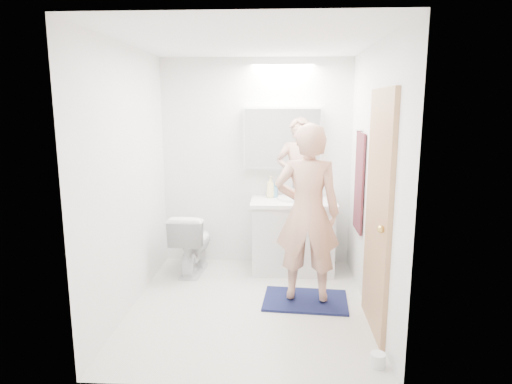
# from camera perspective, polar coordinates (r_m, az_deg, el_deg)

# --- Properties ---
(floor) EXTENTS (2.50, 2.50, 0.00)m
(floor) POSITION_cam_1_polar(r_m,az_deg,el_deg) (4.34, -0.86, -14.38)
(floor) COLOR silver
(floor) RESTS_ON ground
(ceiling) EXTENTS (2.50, 2.50, 0.00)m
(ceiling) POSITION_cam_1_polar(r_m,az_deg,el_deg) (3.96, -0.97, 18.84)
(ceiling) COLOR white
(ceiling) RESTS_ON floor
(wall_back) EXTENTS (2.50, 0.00, 2.50)m
(wall_back) POSITION_cam_1_polar(r_m,az_deg,el_deg) (5.21, 0.03, 3.73)
(wall_back) COLOR white
(wall_back) RESTS_ON floor
(wall_front) EXTENTS (2.50, 0.00, 2.50)m
(wall_front) POSITION_cam_1_polar(r_m,az_deg,el_deg) (2.76, -2.70, -2.89)
(wall_front) COLOR white
(wall_front) RESTS_ON floor
(wall_left) EXTENTS (0.00, 2.50, 2.50)m
(wall_left) POSITION_cam_1_polar(r_m,az_deg,el_deg) (4.20, -16.07, 1.52)
(wall_left) COLOR white
(wall_left) RESTS_ON floor
(wall_right) EXTENTS (0.00, 2.50, 2.50)m
(wall_right) POSITION_cam_1_polar(r_m,az_deg,el_deg) (4.05, 14.80, 1.26)
(wall_right) COLOR white
(wall_right) RESTS_ON floor
(vanity_cabinet) EXTENTS (0.90, 0.55, 0.78)m
(vanity_cabinet) POSITION_cam_1_polar(r_m,az_deg,el_deg) (5.10, 4.75, -5.80)
(vanity_cabinet) COLOR silver
(vanity_cabinet) RESTS_ON floor
(countertop) EXTENTS (0.95, 0.58, 0.04)m
(countertop) POSITION_cam_1_polar(r_m,az_deg,el_deg) (4.99, 4.82, -1.29)
(countertop) COLOR white
(countertop) RESTS_ON vanity_cabinet
(sink_basin) EXTENTS (0.36, 0.36, 0.03)m
(sink_basin) POSITION_cam_1_polar(r_m,az_deg,el_deg) (5.02, 4.82, -0.83)
(sink_basin) COLOR white
(sink_basin) RESTS_ON countertop
(faucet) EXTENTS (0.02, 0.02, 0.16)m
(faucet) POSITION_cam_1_polar(r_m,az_deg,el_deg) (5.19, 4.77, 0.30)
(faucet) COLOR #B7B7BB
(faucet) RESTS_ON countertop
(medicine_cabinet) EXTENTS (0.88, 0.14, 0.70)m
(medicine_cabinet) POSITION_cam_1_polar(r_m,az_deg,el_deg) (5.10, 3.38, 6.94)
(medicine_cabinet) COLOR white
(medicine_cabinet) RESTS_ON wall_back
(mirror_panel) EXTENTS (0.84, 0.01, 0.66)m
(mirror_panel) POSITION_cam_1_polar(r_m,az_deg,el_deg) (5.02, 3.39, 6.87)
(mirror_panel) COLOR silver
(mirror_panel) RESTS_ON medicine_cabinet
(toilet) EXTENTS (0.44, 0.71, 0.69)m
(toilet) POSITION_cam_1_polar(r_m,az_deg,el_deg) (5.09, -8.19, -6.41)
(toilet) COLOR white
(toilet) RESTS_ON floor
(bath_rug) EXTENTS (0.84, 0.61, 0.02)m
(bath_rug) POSITION_cam_1_polar(r_m,az_deg,el_deg) (4.44, 6.36, -13.67)
(bath_rug) COLOR #13143C
(bath_rug) RESTS_ON floor
(person) EXTENTS (0.64, 0.44, 1.67)m
(person) POSITION_cam_1_polar(r_m,az_deg,el_deg) (4.15, 6.61, -2.71)
(person) COLOR tan
(person) RESTS_ON bath_rug
(door) EXTENTS (0.04, 0.80, 2.00)m
(door) POSITION_cam_1_polar(r_m,az_deg,el_deg) (3.75, 15.42, -2.66)
(door) COLOR tan
(door) RESTS_ON wall_right
(door_knob) EXTENTS (0.06, 0.06, 0.06)m
(door_knob) POSITION_cam_1_polar(r_m,az_deg,el_deg) (3.47, 15.77, -4.63)
(door_knob) COLOR gold
(door_knob) RESTS_ON door
(towel) EXTENTS (0.02, 0.42, 1.00)m
(towel) POSITION_cam_1_polar(r_m,az_deg,el_deg) (4.60, 13.11, 1.20)
(towel) COLOR #101C34
(towel) RESTS_ON wall_right
(towel_hook) EXTENTS (0.07, 0.02, 0.02)m
(towel_hook) POSITION_cam_1_polar(r_m,az_deg,el_deg) (4.54, 13.23, 7.68)
(towel_hook) COLOR silver
(towel_hook) RESTS_ON wall_right
(soap_bottle_a) EXTENTS (0.13, 0.13, 0.25)m
(soap_bottle_a) POSITION_cam_1_polar(r_m,az_deg,el_deg) (5.11, 1.87, 0.68)
(soap_bottle_a) COLOR beige
(soap_bottle_a) RESTS_ON countertop
(soap_bottle_b) EXTENTS (0.09, 0.10, 0.18)m
(soap_bottle_b) POSITION_cam_1_polar(r_m,az_deg,el_deg) (5.15, 2.31, 0.37)
(soap_bottle_b) COLOR #5591B7
(soap_bottle_b) RESTS_ON countertop
(toothbrush_cup) EXTENTS (0.12, 0.12, 0.09)m
(toothbrush_cup) POSITION_cam_1_polar(r_m,az_deg,el_deg) (5.15, 7.42, -0.21)
(toothbrush_cup) COLOR #4043C1
(toothbrush_cup) RESTS_ON countertop
(toilet_paper_roll) EXTENTS (0.11, 0.11, 0.10)m
(toilet_paper_roll) POSITION_cam_1_polar(r_m,az_deg,el_deg) (3.55, 15.38, -20.09)
(toilet_paper_roll) COLOR white
(toilet_paper_roll) RESTS_ON floor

